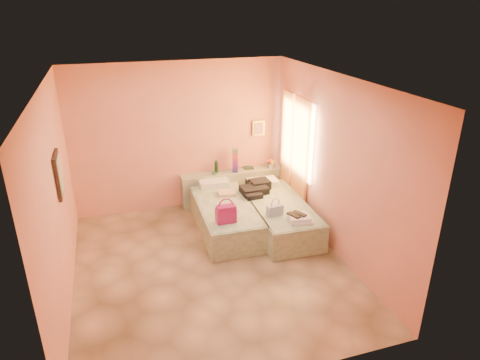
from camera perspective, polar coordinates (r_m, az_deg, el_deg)
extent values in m
plane|color=tan|center=(6.71, -3.88, -11.35)|extent=(4.50, 4.50, 0.00)
cube|color=#F59E82|center=(8.11, -8.01, 5.68)|extent=(4.00, 0.02, 2.80)
cube|color=#F59E82|center=(5.95, -23.29, -2.54)|extent=(0.02, 4.50, 2.80)
cube|color=#F59E82|center=(6.74, 12.54, 1.75)|extent=(0.02, 4.50, 2.80)
cube|color=silver|center=(5.64, -4.64, 12.93)|extent=(4.00, 4.50, 0.02)
cube|color=#FFD89E|center=(7.74, 7.95, 5.61)|extent=(0.02, 1.10, 1.40)
cube|color=orange|center=(7.71, 8.01, 2.78)|extent=(0.05, 0.55, 2.20)
cube|color=orange|center=(8.22, 6.24, 4.16)|extent=(0.05, 0.45, 2.20)
cube|color=black|center=(6.24, -23.05, 0.66)|extent=(0.04, 0.50, 0.60)
cube|color=gold|center=(8.45, 2.47, 6.93)|extent=(0.25, 0.04, 0.30)
cube|color=#A5AC8D|center=(8.55, -1.00, -0.87)|extent=(2.05, 0.30, 0.65)
cube|color=beige|center=(7.57, -1.97, -4.85)|extent=(0.96, 2.02, 0.50)
cube|color=beige|center=(7.61, 5.13, -4.75)|extent=(0.96, 2.02, 0.50)
cylinder|color=#153A1E|center=(8.33, -3.18, 1.74)|extent=(0.07, 0.07, 0.24)
cube|color=#A81464|center=(8.32, -0.67, 2.59)|extent=(0.13, 0.13, 0.47)
cylinder|color=#488457|center=(8.30, -3.37, 0.88)|extent=(0.15, 0.15, 0.03)
cube|color=#254532|center=(8.57, 1.14, 1.65)|extent=(0.21, 0.16, 0.03)
cube|color=white|center=(8.58, 4.15, 2.31)|extent=(0.22, 0.22, 0.23)
cube|color=#A81464|center=(6.79, -1.90, -4.50)|extent=(0.32, 0.19, 0.29)
cube|color=tan|center=(7.78, -1.80, -1.76)|extent=(0.35, 0.30, 0.05)
cube|color=black|center=(7.84, 2.20, -1.14)|extent=(0.56, 0.56, 0.16)
cube|color=#3F5697|center=(7.05, 4.69, -4.03)|extent=(0.28, 0.14, 0.17)
cube|color=white|center=(6.90, 8.08, -5.15)|extent=(0.40, 0.36, 0.10)
cube|color=black|center=(6.89, 7.59, -4.60)|extent=(0.26, 0.29, 0.02)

